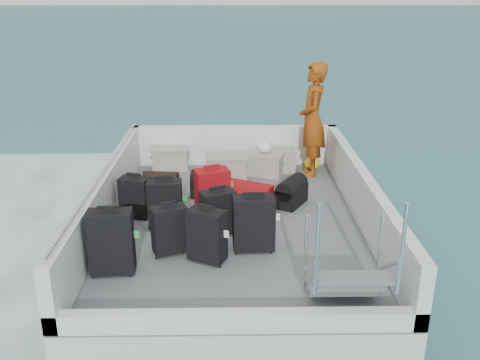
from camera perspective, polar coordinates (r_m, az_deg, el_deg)
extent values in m
plane|color=#1B5661|center=(7.63, -0.55, -8.62)|extent=(160.00, 160.00, 0.00)
cube|color=silver|center=(7.49, -0.56, -6.62)|extent=(3.60, 5.00, 0.60)
cube|color=slate|center=(7.35, -0.56, -4.47)|extent=(3.30, 4.70, 0.02)
cube|color=white|center=(7.41, -14.09, -1.91)|extent=(0.14, 5.00, 0.70)
cube|color=white|center=(7.42, 12.91, -1.75)|extent=(0.14, 5.00, 0.70)
cube|color=white|center=(9.50, -0.67, 3.73)|extent=(3.60, 0.14, 0.70)
cube|color=white|center=(5.19, -0.38, -14.79)|extent=(3.60, 0.14, 0.20)
cylinder|color=silver|center=(7.27, -14.36, 1.01)|extent=(0.04, 4.80, 0.04)
cube|color=black|center=(6.12, -13.56, -6.53)|extent=(0.50, 0.31, 0.75)
cube|color=black|center=(7.10, -7.97, -2.62)|extent=(0.45, 0.27, 0.66)
cube|color=black|center=(7.51, -11.12, -1.84)|extent=(0.45, 0.33, 0.58)
cube|color=black|center=(6.23, -3.54, -5.99)|extent=(0.49, 0.41, 0.65)
cube|color=black|center=(6.45, -7.51, -5.36)|extent=(0.47, 0.38, 0.60)
cube|color=#990B0E|center=(7.50, -2.96, -1.23)|extent=(0.53, 0.41, 0.64)
cube|color=black|center=(6.47, 1.47, -4.72)|extent=(0.51, 0.32, 0.68)
cube|color=black|center=(6.86, -2.37, -3.56)|extent=(0.49, 0.39, 0.60)
cube|color=#990B0E|center=(7.76, 0.23, -1.76)|extent=(0.93, 0.81, 0.31)
cube|color=#AEA798|center=(9.39, -7.48, 2.27)|extent=(0.64, 0.47, 0.36)
cube|color=#AEA798|center=(8.82, -1.49, 1.29)|extent=(0.67, 0.48, 0.39)
cube|color=#AEA798|center=(9.05, 2.65, 1.70)|extent=(0.69, 0.57, 0.36)
cube|color=#AEA798|center=(9.26, 4.09, 2.03)|extent=(0.57, 0.40, 0.34)
ellipsoid|color=yellow|center=(9.40, 7.70, 1.81)|extent=(0.28, 0.26, 0.22)
ellipsoid|color=white|center=(8.97, 2.68, 3.32)|extent=(0.24, 0.24, 0.18)
imported|color=#C85812|center=(8.94, 7.74, 6.38)|extent=(0.50, 0.72, 1.88)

